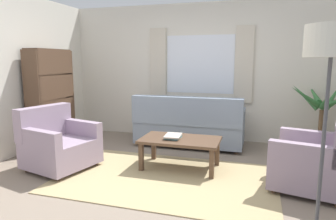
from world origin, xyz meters
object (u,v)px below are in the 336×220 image
Objects in this scene: armchair_left at (58,144)px; book_stack_on_table at (173,136)px; couch at (189,126)px; bookshelf at (54,103)px; standing_lamp at (331,58)px; coffee_table at (180,142)px; armchair_right at (315,161)px; potted_plant at (320,126)px.

armchair_left is 3.13× the size of book_stack_on_table.
couch is 2.24m from armchair_left.
bookshelf is 0.96× the size of standing_lamp.
book_stack_on_table is 2.43m from standing_lamp.
coffee_table is 0.64× the size of bookshelf.
armchair_right is 0.85× the size of potted_plant.
standing_lamp reaches higher than potted_plant.
bookshelf is at bearing 52.71° from armchair_left.
armchair_left and armchair_right have the same top height.
armchair_right is 0.92× the size of coffee_table.
armchair_left is 0.59× the size of bookshelf.
armchair_right reaches higher than book_stack_on_table.
potted_plant is at bearing -50.04° from armchair_left.
couch is 1.10× the size of bookshelf.
bookshelf is 4.46m from standing_lamp.
coffee_table is at bearing -84.41° from armchair_right.
couch is at bearing -113.58° from armchair_right.
armchair_left is 1.28m from bookshelf.
bookshelf is (-2.43, 0.46, 0.40)m from coffee_table.
potted_plant reaches higher than coffee_table.
armchair_right is at bearing -101.12° from potted_plant.
armchair_left is 0.56× the size of standing_lamp.
armchair_right is 0.56× the size of standing_lamp.
coffee_table is at bearing 79.39° from bookshelf.
armchair_left is at bearing -153.74° from potted_plant.
couch is 2.43m from bookshelf.
standing_lamp reaches higher than armchair_left.
armchair_left is at bearing -72.36° from armchair_right.
standing_lamp reaches higher than couch.
couch is 1.88× the size of armchair_left.
couch is 1.16m from coffee_table.
book_stack_on_table is at bearing -147.50° from potted_plant.
book_stack_on_table is at bearing -173.45° from coffee_table.
standing_lamp is at bearing 5.28° from armchair_right.
coffee_table is 2.41m from potted_plant.
standing_lamp reaches higher than book_stack_on_table.
standing_lamp is (3.20, -0.98, 1.19)m from armchair_left.
bookshelf reaches higher than armchair_left.
armchair_right is (3.37, 0.25, 0.00)m from armchair_left.
book_stack_on_table is 0.27× the size of potted_plant.
potted_plant is (2.11, 1.35, 0.01)m from book_stack_on_table.
couch is at bearing 91.86° from book_stack_on_table.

